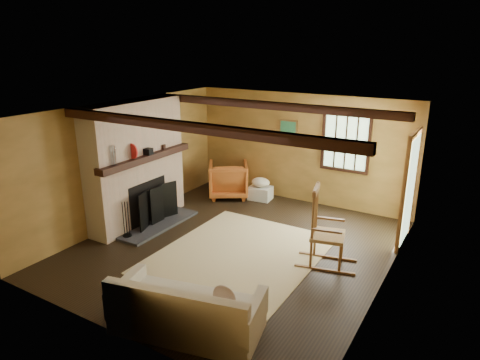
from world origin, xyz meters
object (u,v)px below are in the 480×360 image
Objects in this scene: armchair at (228,179)px; sofa at (186,314)px; rocking_chair at (325,232)px; laundry_basket at (260,193)px; fireplace at (137,168)px.

sofa is at bearing 83.44° from armchair.
laundry_basket is at bearing 33.67° from rocking_chair.
armchair reaches higher than sofa.
fireplace is 3.79m from sofa.
rocking_chair is 3.14m from laundry_basket.
sofa reaches higher than laundry_basket.
armchair is at bearing -165.44° from laundry_basket.
armchair is at bearing 44.00° from rocking_chair.
fireplace reaches higher than rocking_chair.
sofa is at bearing 147.82° from rocking_chair.
fireplace reaches higher than sofa.
laundry_basket is 0.81m from armchair.
laundry_basket is (-2.29, 2.11, -0.40)m from rocking_chair.
sofa is 4.94m from armchair.
rocking_chair reaches higher than laundry_basket.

